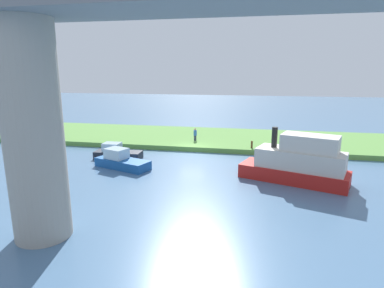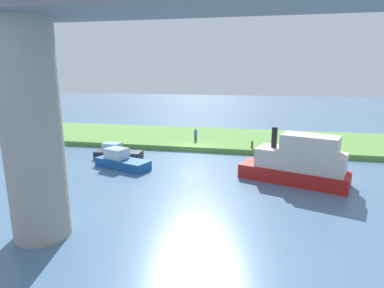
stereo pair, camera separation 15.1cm
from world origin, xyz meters
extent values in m
plane|color=#4C7093|center=(0.00, 0.00, 0.00)|extent=(160.00, 160.00, 0.00)
cube|color=#5B9342|center=(0.00, -6.00, 0.25)|extent=(80.00, 12.00, 0.50)
cylinder|color=#9E998E|center=(3.91, 18.33, 5.23)|extent=(2.72, 2.72, 10.47)
cube|color=slate|center=(3.91, 18.33, 10.72)|extent=(64.06, 4.00, 0.50)
cylinder|color=#2D334C|center=(0.29, -3.35, 0.78)|extent=(0.29, 0.29, 0.55)
cylinder|color=blue|center=(0.29, -3.35, 1.35)|extent=(0.51, 0.51, 0.60)
sphere|color=tan|center=(0.29, -3.35, 1.77)|extent=(0.24, 0.24, 0.24)
cylinder|color=brown|center=(-6.04, -0.83, 0.86)|extent=(0.20, 0.20, 0.73)
cube|color=red|center=(-9.28, 7.22, 0.52)|extent=(8.26, 5.04, 1.04)
cube|color=beige|center=(-9.69, 7.37, 1.74)|extent=(6.69, 4.28, 1.39)
cube|color=beige|center=(-10.26, 7.57, 3.05)|extent=(4.35, 3.16, 1.22)
cylinder|color=black|center=(-7.80, 6.71, 3.22)|extent=(0.44, 0.44, 1.57)
cube|color=#D84C2D|center=(-7.30, 6.54, 1.44)|extent=(1.83, 1.94, 0.78)
cube|color=#99999E|center=(13.61, 5.93, 0.32)|extent=(4.29, 2.03, 0.64)
cube|color=silver|center=(14.16, 6.01, 1.01)|extent=(1.64, 1.37, 0.73)
cube|color=#195199|center=(4.72, 6.64, 0.38)|extent=(5.23, 3.28, 0.77)
cube|color=silver|center=(5.34, 6.43, 1.20)|extent=(2.14, 1.91, 0.88)
cube|color=#1E232D|center=(6.38, 3.82, 0.35)|extent=(4.49, 1.72, 0.69)
cube|color=silver|center=(6.97, 3.83, 1.09)|extent=(1.64, 1.31, 0.79)
sphere|color=orange|center=(10.31, 10.61, 0.25)|extent=(0.50, 0.50, 0.50)
camera|label=1|loc=(-6.38, 31.41, 8.15)|focal=30.02mm
camera|label=2|loc=(-6.53, 31.38, 8.15)|focal=30.02mm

